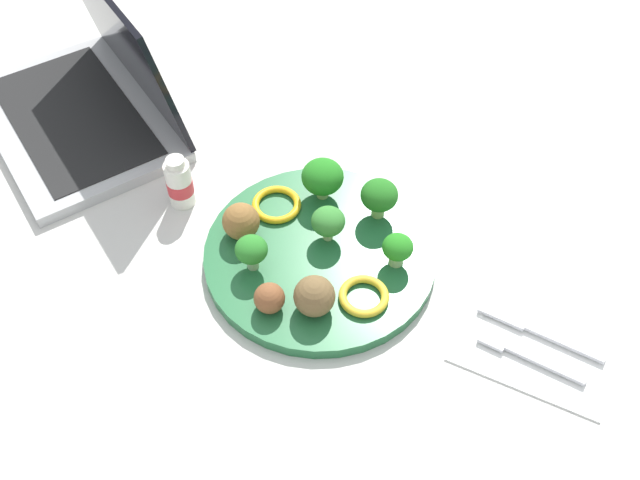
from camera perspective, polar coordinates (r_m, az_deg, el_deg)
ground_plane at (r=0.89m, az=-0.00°, el=-1.47°), size 4.00×4.00×0.00m
plate at (r=0.89m, az=-0.00°, el=-1.15°), size 0.28×0.28×0.02m
broccoli_floret_front_left at (r=0.87m, az=0.65°, el=1.42°), size 0.04×0.04×0.05m
broccoli_floret_center at (r=0.91m, az=0.20°, el=4.91°), size 0.05×0.05×0.06m
broccoli_floret_far_rim at (r=0.85m, az=6.04°, el=-0.64°), size 0.04×0.04×0.04m
broccoli_floret_mid_right at (r=0.85m, az=-5.35°, el=-0.81°), size 0.04×0.04×0.05m
broccoli_floret_back_right at (r=0.90m, az=4.63°, el=3.43°), size 0.05×0.05×0.05m
meatball_mid_left at (r=0.81m, az=-0.44°, el=-4.38°), size 0.05×0.05×0.05m
meatball_front_left at (r=0.89m, az=-6.16°, el=1.45°), size 0.05×0.05×0.05m
meatball_back_left at (r=0.82m, az=-3.95°, el=-4.53°), size 0.04×0.04×0.04m
pepper_ring_mid_right at (r=0.92m, az=-3.40°, el=2.77°), size 0.09×0.09×0.01m
pepper_ring_near_rim at (r=0.84m, az=3.42°, el=-4.38°), size 0.06×0.06×0.01m
napkin at (r=0.85m, az=16.40°, el=-7.91°), size 0.17×0.12×0.01m
fork at (r=0.84m, az=15.65°, el=-8.48°), size 0.12×0.03×0.01m
knife at (r=0.86m, az=16.35°, el=-6.61°), size 0.15×0.03×0.01m
yogurt_bottle at (r=0.95m, az=-10.85°, el=4.35°), size 0.03×0.03×0.08m
laptop at (r=1.09m, az=-17.60°, el=10.56°), size 0.39×0.36×0.21m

